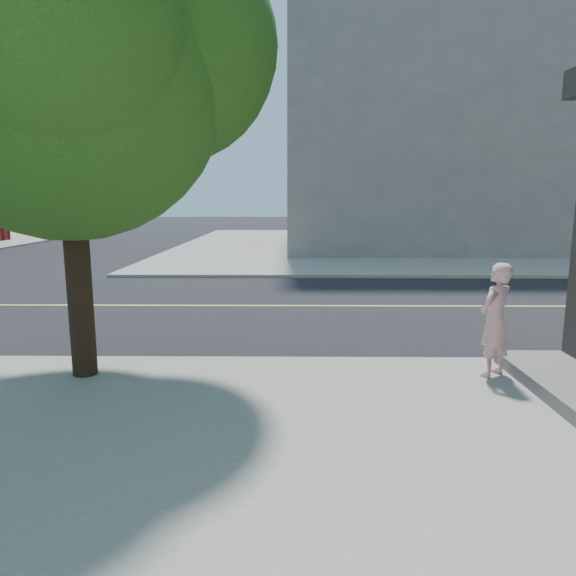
{
  "coord_description": "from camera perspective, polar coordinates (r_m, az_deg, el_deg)",
  "views": [
    {
      "loc": [
        5.28,
        -7.88,
        2.61
      ],
      "look_at": [
        5.19,
        -0.34,
        1.3
      ],
      "focal_mm": 31.85,
      "sensor_mm": 36.0,
      "label": 1
    }
  ],
  "objects": [
    {
      "name": "road_ew",
      "position": [
        13.71,
        -22.03,
        -1.82
      ],
      "size": [
        140.0,
        9.0,
        0.01
      ],
      "primitive_type": "cube",
      "color": "black",
      "rests_on": "ground"
    },
    {
      "name": "sidewalk_ne",
      "position": [
        30.62,
        16.27,
        4.7
      ],
      "size": [
        29.0,
        25.0,
        0.12
      ],
      "primitive_type": "cube",
      "color": "gray",
      "rests_on": "ground"
    },
    {
      "name": "filler_ne",
      "position": [
        31.45,
        17.59,
        17.67
      ],
      "size": [
        18.0,
        16.0,
        14.0
      ],
      "primitive_type": "cube",
      "color": "slate",
      "rests_on": "sidewalk_ne"
    },
    {
      "name": "man_on_phone",
      "position": [
        7.79,
        22.1,
        -3.32
      ],
      "size": [
        0.7,
        0.68,
        1.63
      ],
      "primitive_type": "imported",
      "rotation": [
        0.0,
        0.0,
        3.84
      ],
      "color": "pink",
      "rests_on": "sidewalk_se"
    },
    {
      "name": "street_tree",
      "position": [
        7.89,
        -23.03,
        24.13
      ],
      "size": [
        5.29,
        4.81,
        7.03
      ],
      "rotation": [
        0.0,
        0.0,
        -0.4
      ],
      "color": "black",
      "rests_on": "sidewalk_se"
    }
  ]
}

